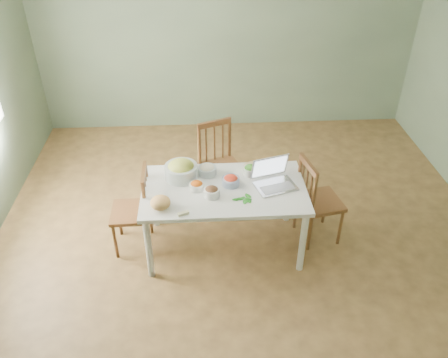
{
  "coord_description": "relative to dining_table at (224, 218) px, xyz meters",
  "views": [
    {
      "loc": [
        -0.4,
        -3.39,
        3.09
      ],
      "look_at": [
        -0.2,
        -0.07,
        0.8
      ],
      "focal_mm": 36.41,
      "sensor_mm": 36.0,
      "label": 1
    }
  ],
  "objects": [
    {
      "name": "floor",
      "position": [
        0.2,
        0.07,
        -0.35
      ],
      "size": [
        5.0,
        5.0,
        0.0
      ],
      "primitive_type": "cube",
      "color": "brown",
      "rests_on": "ground"
    },
    {
      "name": "wall_back",
      "position": [
        0.2,
        2.57,
        1.0
      ],
      "size": [
        5.0,
        0.0,
        2.7
      ],
      "primitive_type": "cube",
      "color": "gray",
      "rests_on": "ground"
    },
    {
      "name": "dining_table",
      "position": [
        0.0,
        0.0,
        0.0
      ],
      "size": [
        1.48,
        0.84,
        0.7
      ],
      "primitive_type": null,
      "color": "white",
      "rests_on": "floor"
    },
    {
      "name": "chair_far",
      "position": [
        0.02,
        0.71,
        0.12
      ],
      "size": [
        0.52,
        0.51,
        0.93
      ],
      "primitive_type": null,
      "rotation": [
        0.0,
        0.0,
        0.38
      ],
      "color": "brown",
      "rests_on": "floor"
    },
    {
      "name": "chair_left",
      "position": [
        -0.88,
        0.07,
        0.08
      ],
      "size": [
        0.37,
        0.39,
        0.86
      ],
      "primitive_type": null,
      "rotation": [
        0.0,
        0.0,
        -1.56
      ],
      "color": "brown",
      "rests_on": "floor"
    },
    {
      "name": "chair_right",
      "position": [
        0.94,
        0.1,
        0.1
      ],
      "size": [
        0.45,
        0.47,
        0.9
      ],
      "primitive_type": null,
      "rotation": [
        0.0,
        0.0,
        1.78
      ],
      "color": "brown",
      "rests_on": "floor"
    },
    {
      "name": "bread_boule",
      "position": [
        -0.55,
        -0.25,
        0.4
      ],
      "size": [
        0.22,
        0.22,
        0.11
      ],
      "primitive_type": "ellipsoid",
      "rotation": [
        0.0,
        0.0,
        -0.3
      ],
      "color": "tan",
      "rests_on": "dining_table"
    },
    {
      "name": "butter_stick",
      "position": [
        -0.36,
        -0.36,
        0.36
      ],
      "size": [
        0.1,
        0.06,
        0.03
      ],
      "primitive_type": "cube",
      "rotation": [
        0.0,
        0.0,
        0.33
      ],
      "color": "beige",
      "rests_on": "dining_table"
    },
    {
      "name": "bowl_squash",
      "position": [
        -0.38,
        0.19,
        0.44
      ],
      "size": [
        0.36,
        0.36,
        0.18
      ],
      "primitive_type": null,
      "rotation": [
        0.0,
        0.0,
        0.2
      ],
      "color": "#E3C963",
      "rests_on": "dining_table"
    },
    {
      "name": "bowl_carrot",
      "position": [
        -0.25,
        0.0,
        0.39
      ],
      "size": [
        0.17,
        0.17,
        0.08
      ],
      "primitive_type": null,
      "rotation": [
        0.0,
        0.0,
        -0.32
      ],
      "color": "#F14900",
      "rests_on": "dining_table"
    },
    {
      "name": "bowl_onion",
      "position": [
        -0.14,
        0.24,
        0.39
      ],
      "size": [
        0.22,
        0.22,
        0.09
      ],
      "primitive_type": null,
      "rotation": [
        0.0,
        0.0,
        -0.37
      ],
      "color": "silver",
      "rests_on": "dining_table"
    },
    {
      "name": "bowl_mushroom",
      "position": [
        -0.11,
        -0.11,
        0.39
      ],
      "size": [
        0.15,
        0.15,
        0.09
      ],
      "primitive_type": null,
      "rotation": [
        0.0,
        0.0,
        -0.03
      ],
      "color": "#3F210D",
      "rests_on": "dining_table"
    },
    {
      "name": "bowl_redpep",
      "position": [
        0.07,
        0.05,
        0.4
      ],
      "size": [
        0.17,
        0.17,
        0.09
      ],
      "primitive_type": null,
      "rotation": [
        0.0,
        0.0,
        -0.08
      ],
      "color": "red",
      "rests_on": "dining_table"
    },
    {
      "name": "bowl_broccoli",
      "position": [
        0.26,
        0.22,
        0.39
      ],
      "size": [
        0.15,
        0.15,
        0.09
      ],
      "primitive_type": null,
      "rotation": [
        0.0,
        0.0,
        0.02
      ],
      "color": "#215E10",
      "rests_on": "dining_table"
    },
    {
      "name": "flatbread",
      "position": [
        0.31,
        0.3,
        0.36
      ],
      "size": [
        0.27,
        0.27,
        0.02
      ],
      "primitive_type": "cylinder",
      "rotation": [
        0.0,
        0.0,
        0.27
      ],
      "color": "#D6BF8A",
      "rests_on": "dining_table"
    },
    {
      "name": "basil_bunch",
      "position": [
        0.15,
        -0.18,
        0.36
      ],
      "size": [
        0.19,
        0.19,
        0.02
      ],
      "primitive_type": null,
      "color": "#225715",
      "rests_on": "dining_table"
    },
    {
      "name": "laptop",
      "position": [
        0.47,
        -0.01,
        0.47
      ],
      "size": [
        0.42,
        0.39,
        0.24
      ],
      "primitive_type": null,
      "rotation": [
        0.0,
        0.0,
        0.29
      ],
      "color": "silver",
      "rests_on": "dining_table"
    }
  ]
}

